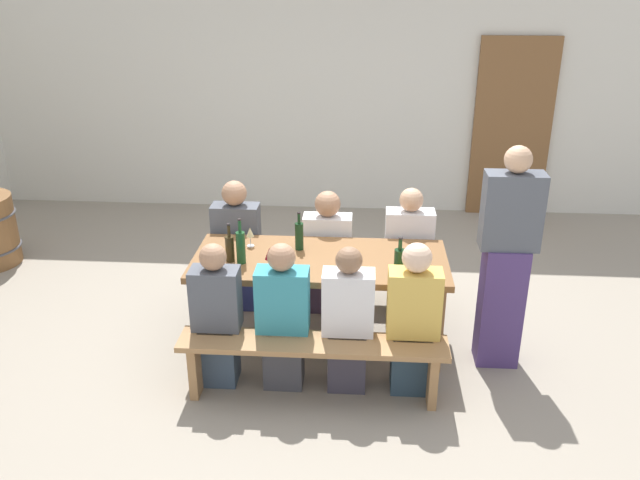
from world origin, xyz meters
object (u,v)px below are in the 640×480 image
object	(u,v)px
wine_bottle_2	(299,235)
seated_guest_near_3	(413,322)
seated_guest_far_1	(327,255)
seated_guest_near_0	(217,318)
seated_guest_near_1	(283,320)
wine_glass_1	(419,252)
standing_host	(505,264)
bench_far	(326,265)
seated_guest_near_2	(348,323)
seated_guest_far_2	(408,255)
bench_near	(313,353)
wine_bottle_0	(230,248)
wine_bottle_1	(241,247)
wine_glass_2	(270,254)
wine_bottle_3	(399,264)
tasting_table	(320,267)
wooden_door	(512,129)
wine_glass_0	(250,233)
seated_guest_far_0	(237,248)

from	to	relation	value
wine_bottle_2	seated_guest_near_3	xyz separation A→B (m)	(0.86, -0.73, -0.32)
seated_guest_near_3	seated_guest_far_1	world-z (taller)	seated_guest_near_3
seated_guest_near_0	seated_guest_near_1	xyz separation A→B (m)	(0.47, 0.00, 0.01)
wine_glass_1	standing_host	xyz separation A→B (m)	(0.62, -0.04, -0.06)
bench_far	seated_guest_near_3	bearing A→B (deg)	-61.99
bench_far	seated_guest_near_2	world-z (taller)	seated_guest_near_2
wine_bottle_2	seated_guest_near_1	bearing A→B (deg)	-93.71
bench_far	seated_guest_far_2	world-z (taller)	seated_guest_far_2
seated_guest_near_2	seated_guest_far_1	size ratio (longest dim) A/B	1.00
bench_near	wine_bottle_0	distance (m)	1.05
seated_guest_far_2	wine_bottle_1	bearing A→B (deg)	-61.76
wine_glass_2	bench_far	bearing A→B (deg)	69.30
wine_bottle_2	wine_bottle_3	size ratio (longest dim) A/B	0.96
wine_bottle_0	seated_guest_near_0	bearing A→B (deg)	-92.05
bench_far	seated_guest_far_2	distance (m)	0.76
tasting_table	wine_glass_1	bearing A→B (deg)	-9.82
wine_bottle_0	seated_guest_near_1	xyz separation A→B (m)	(0.45, -0.47, -0.34)
wooden_door	wine_bottle_0	xyz separation A→B (m)	(-2.72, -3.24, -0.19)
bench_far	wine_glass_0	bearing A→B (deg)	-136.97
tasting_table	wine_bottle_2	xyz separation A→B (m)	(-0.18, 0.16, 0.20)
wooden_door	seated_guest_far_2	world-z (taller)	wooden_door
seated_guest_near_2	bench_far	bearing A→B (deg)	10.31
bench_near	wine_glass_2	bearing A→B (deg)	125.59
tasting_table	wine_bottle_2	world-z (taller)	wine_bottle_2
wine_glass_0	seated_guest_far_0	xyz separation A→B (m)	(-0.19, 0.38, -0.31)
bench_near	wine_bottle_2	world-z (taller)	wine_bottle_2
bench_far	wine_bottle_1	distance (m)	1.16
standing_host	wine_bottle_0	bearing A→B (deg)	-1.82
wine_bottle_2	bench_near	bearing A→B (deg)	-78.73
seated_guest_near_2	wooden_door	bearing A→B (deg)	-25.97
wine_bottle_0	seated_guest_far_2	xyz separation A→B (m)	(1.40, 0.68, -0.32)
seated_guest_far_1	standing_host	xyz separation A→B (m)	(1.34, -0.74, 0.30)
wine_bottle_2	seated_guest_near_0	xyz separation A→B (m)	(-0.52, -0.73, -0.35)
wine_glass_2	seated_guest_far_0	bearing A→B (deg)	117.05
wine_bottle_0	wine_glass_0	size ratio (longest dim) A/B	1.91
wine_glass_0	standing_host	size ratio (longest dim) A/B	0.09
seated_guest_far_1	standing_host	world-z (taller)	standing_host
bench_near	seated_guest_far_0	world-z (taller)	seated_guest_far_0
wine_bottle_3	wine_glass_2	size ratio (longest dim) A/B	1.89
bench_near	seated_guest_near_2	xyz separation A→B (m)	(0.24, 0.15, 0.16)
bench_near	wine_bottle_1	distance (m)	0.99
bench_near	wooden_door	bearing A→B (deg)	62.12
seated_guest_near_1	seated_guest_near_2	xyz separation A→B (m)	(0.46, -0.00, -0.01)
seated_guest_near_0	seated_guest_far_1	xyz separation A→B (m)	(0.72, 1.14, 0.00)
seated_guest_near_0	seated_guest_far_1	distance (m)	1.35
bench_far	wine_glass_1	xyz separation A→B (m)	(0.74, -0.85, 0.53)
tasting_table	wooden_door	bearing A→B (deg)	56.94
wine_glass_0	seated_guest_near_1	bearing A→B (deg)	-65.33
wine_glass_0	seated_guest_near_1	size ratio (longest dim) A/B	0.14
bench_far	seated_guest_far_2	size ratio (longest dim) A/B	1.63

